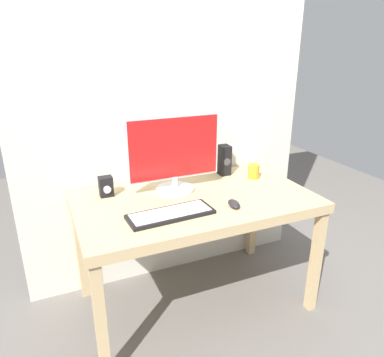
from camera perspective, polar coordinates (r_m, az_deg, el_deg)
ground_plane at (r=2.48m, az=0.46°, el=-18.74°), size 6.00×6.00×0.00m
wall_back at (r=2.31m, az=-4.01°, el=18.87°), size 1.97×0.04×3.00m
desk at (r=2.12m, az=0.51°, el=-4.71°), size 1.36×0.78×0.73m
monitor at (r=2.12m, az=-2.88°, el=4.04°), size 0.57×0.23×0.46m
keyboard_primary at (r=1.87m, az=-3.41°, el=-5.64°), size 0.46×0.19×0.02m
mouse at (r=1.98m, az=6.65°, el=-4.00°), size 0.08×0.12×0.03m
speaker_right at (r=2.43m, az=5.11°, el=2.93°), size 0.07×0.09×0.20m
audio_controller at (r=2.14m, az=-13.48°, el=-1.24°), size 0.08×0.07×0.12m
coffee_mug at (r=2.40m, az=9.75°, el=1.12°), size 0.07×0.07×0.09m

